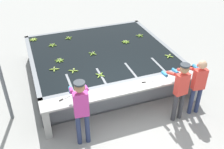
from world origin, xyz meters
The scene contains 19 objects.
ground_plane centered at (0.00, 0.00, 0.00)m, with size 80.00×80.00×0.00m, color #999993.
wash_tank centered at (0.00, 2.33, 0.42)m, with size 4.30×3.79×0.85m.
work_ledge centered at (0.00, 0.23, 0.60)m, with size 4.30×0.45×0.85m.
worker_0 centered at (-1.30, -0.32, 1.04)m, with size 0.45×0.74×1.71m.
worker_1 centered at (1.15, -0.37, 0.99)m, with size 0.44×0.73×1.64m.
worker_2 centered at (1.71, -0.30, 0.95)m, with size 0.46×0.73×1.59m.
banana_bunch_floating_0 centered at (-0.30, 2.21, 0.87)m, with size 0.22×0.22×0.08m.
banana_bunch_floating_1 centered at (1.62, 2.89, 0.86)m, with size 0.27×0.27×0.08m.
banana_bunch_floating_2 centered at (-1.55, 1.71, 0.87)m, with size 0.28×0.28×0.08m.
banana_bunch_floating_3 centered at (-1.35, 3.20, 0.86)m, with size 0.28×0.27×0.08m.
banana_bunch_floating_4 centered at (-1.07, 1.45, 0.87)m, with size 0.27×0.27×0.08m.
banana_bunch_floating_5 centered at (1.82, 1.26, 0.87)m, with size 0.24×0.24×0.08m.
banana_bunch_floating_6 centered at (0.97, 2.61, 0.86)m, with size 0.28×0.28×0.08m.
banana_bunch_floating_7 centered at (-0.74, 3.55, 0.87)m, with size 0.28×0.28×0.08m.
banana_bunch_floating_8 centered at (-0.45, 0.98, 0.87)m, with size 0.22×0.22×0.08m.
banana_bunch_floating_9 centered at (-1.89, 3.85, 0.86)m, with size 0.28×0.28×0.08m.
banana_bunch_floating_10 centered at (-1.32, 2.14, 0.86)m, with size 0.28×0.28×0.08m.
knife_0 centered at (-1.57, 0.33, 0.86)m, with size 0.33×0.17×0.02m.
knife_1 centered at (0.57, 0.28, 0.86)m, with size 0.35×0.07×0.02m.
Camera 1 is at (-2.17, -4.61, 4.69)m, focal length 42.00 mm.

